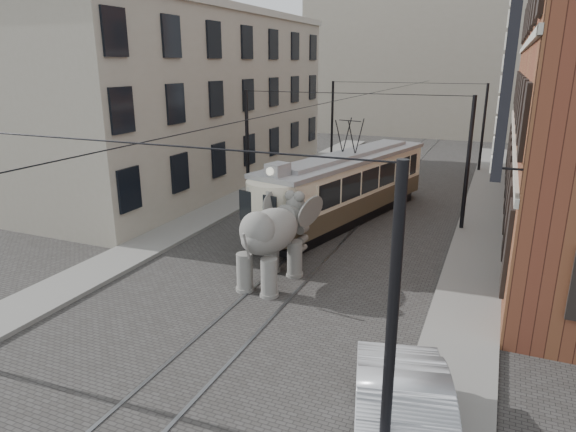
% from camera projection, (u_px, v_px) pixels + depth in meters
% --- Properties ---
extents(ground, '(120.00, 120.00, 0.00)m').
position_uv_depth(ground, '(306.00, 259.00, 19.47)').
color(ground, '#3A3735').
extents(tram_rails, '(1.54, 80.00, 0.02)m').
position_uv_depth(tram_rails, '(306.00, 259.00, 19.47)').
color(tram_rails, slate).
rests_on(tram_rails, ground).
extents(sidewalk_right, '(2.00, 60.00, 0.15)m').
position_uv_depth(sidewalk_right, '(470.00, 283.00, 17.21)').
color(sidewalk_right, slate).
rests_on(sidewalk_right, ground).
extents(sidewalk_left, '(2.00, 60.00, 0.15)m').
position_uv_depth(sidewalk_left, '(167.00, 236.00, 21.88)').
color(sidewalk_left, slate).
rests_on(sidewalk_left, ground).
extents(stucco_building, '(7.00, 24.00, 10.00)m').
position_uv_depth(stucco_building, '(198.00, 102.00, 30.93)').
color(stucco_building, gray).
rests_on(stucco_building, ground).
extents(distant_block, '(28.00, 10.00, 14.00)m').
position_uv_depth(distant_block, '(444.00, 66.00, 52.67)').
color(distant_block, gray).
rests_on(distant_block, ground).
extents(catenary, '(11.00, 30.20, 6.00)m').
position_uv_depth(catenary, '(342.00, 160.00, 23.08)').
color(catenary, black).
rests_on(catenary, ground).
extents(tram, '(5.38, 12.32, 4.79)m').
position_uv_depth(tram, '(348.00, 171.00, 23.75)').
color(tram, '#EFE2C1').
rests_on(tram, ground).
extents(elephant, '(2.98, 4.93, 2.90)m').
position_uv_depth(elephant, '(270.00, 243.00, 16.99)').
color(elephant, '#65635E').
rests_on(elephant, ground).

